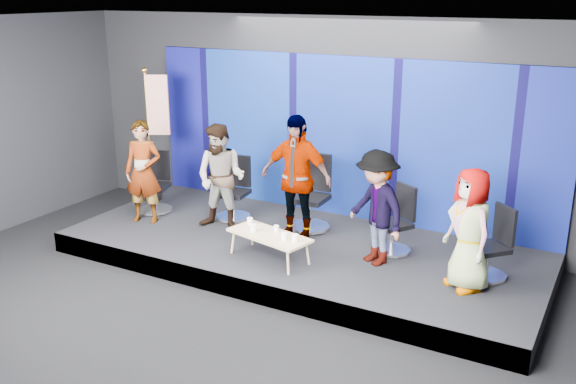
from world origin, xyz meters
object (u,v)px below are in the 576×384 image
panelist_a (143,172)px  coffee_table (269,236)px  flag_stand (155,132)px  panelist_c (296,178)px  mug_c (276,229)px  chair_b (235,198)px  mug_b (253,228)px  panelist_e (470,230)px  panelist_b (221,178)px  chair_a (155,192)px  chair_c (311,205)px  chair_e (491,255)px  chair_d (395,231)px  panelist_d (376,208)px  mug_a (250,221)px  mug_e (295,238)px  mug_d (284,236)px

panelist_a → coffee_table: bearing=-27.4°
coffee_table → flag_stand: (-3.05, 1.32, 0.90)m
panelist_c → mug_c: bearing=-85.7°
chair_b → mug_b: bearing=-55.2°
coffee_table → mug_b: 0.26m
panelist_e → panelist_b: bearing=-142.0°
chair_a → coffee_table: size_ratio=0.79×
chair_c → chair_e: 2.90m
panelist_a → chair_d: panelist_a is taller
mug_b → coffee_table: bearing=5.8°
coffee_table → mug_c: mug_c is taller
chair_c → panelist_d: panelist_d is taller
chair_c → mug_a: 1.23m
chair_a → chair_d: size_ratio=1.04×
panelist_d → mug_a: bearing=-135.9°
chair_c → coffee_table: bearing=-90.3°
panelist_b → mug_e: size_ratio=16.52×
panelist_a → flag_stand: flag_stand is taller
panelist_b → panelist_c: 1.23m
panelist_b → mug_c: bearing=-30.9°
chair_d → chair_b: bearing=-150.6°
chair_b → mug_c: size_ratio=11.50×
chair_e → mug_c: 2.87m
chair_a → chair_e: size_ratio=1.06×
panelist_b → chair_d: bearing=0.7°
coffee_table → chair_d: bearing=37.0°
coffee_table → mug_d: bearing=-17.1°
chair_a → mug_e: chair_a is taller
mug_b → mug_a: bearing=131.0°
coffee_table → mug_c: (0.04, 0.13, 0.07)m
panelist_b → mug_d: (1.53, -0.77, -0.41)m
panelist_e → mug_a: size_ratio=15.82×
mug_e → mug_d: bearing=-173.7°
chair_c → mug_c: size_ratio=13.13×
chair_c → chair_d: 1.51m
panelist_a → coffee_table: (2.52, -0.37, -0.48)m
chair_e → panelist_e: (-0.20, -0.45, 0.46)m
panelist_a → mug_c: (2.56, -0.24, -0.41)m
panelist_a → panelist_c: (2.48, 0.48, 0.12)m
panelist_c → mug_a: 0.93m
coffee_table → mug_e: bearing=-8.9°
coffee_table → panelist_e: bearing=9.0°
chair_d → chair_c: bearing=-159.5°
panelist_c → mug_d: bearing=-73.1°
chair_c → chair_e: size_ratio=1.21×
panelist_e → mug_a: panelist_e is taller
panelist_b → mug_a: panelist_b is taller
coffee_table → mug_c: size_ratio=14.43×
panelist_e → flag_stand: 5.74m
panelist_d → mug_e: (-0.88, -0.66, -0.37)m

